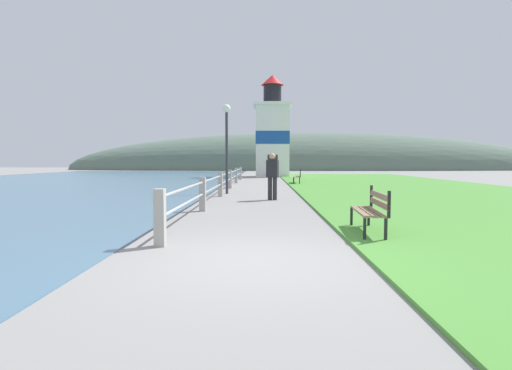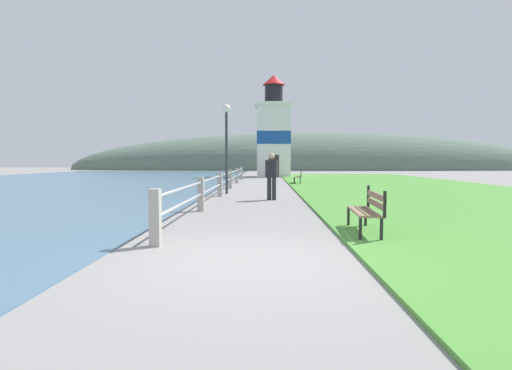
# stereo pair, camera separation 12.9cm
# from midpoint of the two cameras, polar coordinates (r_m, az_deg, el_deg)

# --- Properties ---
(ground_plane) EXTENTS (160.00, 160.00, 0.00)m
(ground_plane) POSITION_cam_midpoint_polar(r_m,az_deg,el_deg) (5.96, -1.31, -10.84)
(ground_plane) COLOR gray
(grass_verge) EXTENTS (12.00, 44.25, 0.06)m
(grass_verge) POSITION_cam_midpoint_polar(r_m,az_deg,el_deg) (21.88, 20.99, -0.52)
(grass_verge) COLOR #4C8E38
(grass_verge) RESTS_ON ground_plane
(seawall_railing) EXTENTS (0.18, 24.26, 1.00)m
(seawall_railing) POSITION_cam_midpoint_polar(r_m,az_deg,el_deg) (18.92, -4.53, 0.77)
(seawall_railing) COLOR #A8A399
(seawall_railing) RESTS_ON ground_plane
(park_bench_near) EXTENTS (0.59, 1.67, 0.94)m
(park_bench_near) POSITION_cam_midpoint_polar(r_m,az_deg,el_deg) (8.24, 15.77, -3.18)
(park_bench_near) COLOR #846B51
(park_bench_near) RESTS_ON ground_plane
(park_bench_midway) EXTENTS (0.63, 1.85, 0.94)m
(park_bench_midway) POSITION_cam_midpoint_polar(r_m,az_deg,el_deg) (25.43, 5.88, 1.37)
(park_bench_midway) COLOR #846B51
(park_bench_midway) RESTS_ON ground_plane
(lighthouse) EXTENTS (3.45, 3.45, 9.34)m
(lighthouse) POSITION_cam_midpoint_polar(r_m,az_deg,el_deg) (37.23, 2.24, 7.26)
(lighthouse) COLOR white
(lighthouse) RESTS_ON ground_plane
(person_strolling) EXTENTS (0.48, 0.35, 1.75)m
(person_strolling) POSITION_cam_midpoint_polar(r_m,az_deg,el_deg) (14.95, 2.11, 1.48)
(person_strolling) COLOR #28282D
(person_strolling) RESTS_ON ground_plane
(lamp_post) EXTENTS (0.36, 0.36, 3.96)m
(lamp_post) POSITION_cam_midpoint_polar(r_m,az_deg,el_deg) (17.86, -4.42, 7.54)
(lamp_post) COLOR #333338
(lamp_post) RESTS_ON ground_plane
(distant_hillside) EXTENTS (80.00, 16.00, 12.00)m
(distant_hillside) POSITION_cam_midpoint_polar(r_m,az_deg,el_deg) (65.75, 7.84, 2.18)
(distant_hillside) COLOR #566B5B
(distant_hillside) RESTS_ON ground_plane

